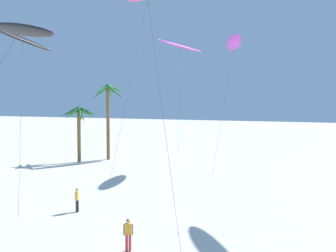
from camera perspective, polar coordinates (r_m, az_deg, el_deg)
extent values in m
cylinder|color=brown|center=(48.96, -12.84, -1.35)|extent=(0.44, 0.44, 6.60)
cone|color=#23662D|center=(48.22, -11.68, 2.07)|extent=(2.57, 0.83, 1.30)
cone|color=#23662D|center=(49.14, -11.68, 1.85)|extent=(1.90, 2.30, 1.67)
cone|color=#23662D|center=(49.63, -12.48, 1.54)|extent=(1.04, 2.23, 2.13)
cone|color=#23662D|center=(49.84, -13.49, 2.05)|extent=(2.49, 1.65, 1.36)
cone|color=#23662D|center=(48.89, -14.21, 1.91)|extent=(2.39, 1.81, 1.51)
cone|color=#23662D|center=(48.06, -13.81, 1.78)|extent=(0.97, 2.49, 1.68)
cone|color=#23662D|center=(47.81, -12.70, 1.64)|extent=(2.04, 2.06, 1.88)
cylinder|color=brown|center=(50.50, -8.73, 0.46)|extent=(0.42, 0.42, 9.44)
cone|color=#287533|center=(50.05, -7.69, 4.90)|extent=(2.46, 0.94, 2.09)
cone|color=#287533|center=(50.94, -7.49, 5.32)|extent=(1.99, 2.51, 1.41)
cone|color=#287533|center=(51.43, -8.42, 4.89)|extent=(1.15, 2.49, 2.04)
cone|color=#287533|center=(51.38, -9.60, 5.13)|extent=(2.65, 1.42, 1.64)
cone|color=#287533|center=(50.53, -9.91, 4.83)|extent=(2.36, 1.58, 2.14)
cone|color=#287533|center=(49.53, -9.69, 5.26)|extent=(0.93, 2.70, 1.54)
cone|color=#287533|center=(49.20, -8.43, 5.59)|extent=(2.31, 2.28, 1.05)
ellipsoid|color=purple|center=(45.17, 9.55, 11.89)|extent=(3.61, 6.41, 1.51)
ellipsoid|color=green|center=(45.17, 9.55, 11.93)|extent=(2.71, 6.20, 1.17)
cylinder|color=#4C4C51|center=(41.86, 8.11, 2.88)|extent=(0.56, 6.02, 13.92)
ellipsoid|color=black|center=(32.57, -20.44, 11.74)|extent=(2.15, 5.51, 1.89)
ellipsoid|color=green|center=(32.57, -20.44, 11.80)|extent=(1.53, 5.40, 1.54)
cylinder|color=#4C4C51|center=(29.39, -20.69, 0.63)|extent=(3.61, 4.54, 12.13)
ellipsoid|color=black|center=(24.01, -20.84, 13.02)|extent=(7.85, 4.43, 2.31)
ellipsoid|color=purple|center=(24.02, -20.84, 13.11)|extent=(7.74, 3.80, 1.87)
cylinder|color=#4C4C51|center=(35.73, -5.62, 5.94)|extent=(0.13, 7.84, 17.86)
ellipsoid|color=purple|center=(54.96, 1.82, 11.58)|extent=(4.57, 8.62, 1.65)
ellipsoid|color=orange|center=(54.96, 1.82, 11.62)|extent=(3.81, 8.42, 1.24)
cylinder|color=#4C4C51|center=(49.60, 1.67, 3.64)|extent=(3.35, 9.10, 14.98)
cylinder|color=#4C4C51|center=(20.66, -2.16, 12.43)|extent=(3.97, 2.08, 21.29)
cylinder|color=red|center=(20.43, -6.05, -16.56)|extent=(0.14, 0.14, 0.88)
cylinder|color=red|center=(20.42, -5.57, -16.56)|extent=(0.14, 0.14, 0.88)
cube|color=orange|center=(20.19, -5.83, -14.67)|extent=(0.36, 0.31, 0.54)
cylinder|color=tan|center=(20.22, -6.44, -14.77)|extent=(0.09, 0.09, 0.56)
cylinder|color=tan|center=(20.20, -5.21, -14.78)|extent=(0.09, 0.09, 0.56)
sphere|color=tan|center=(20.07, -5.83, -13.57)|extent=(0.21, 0.21, 0.21)
cylinder|color=black|center=(27.72, -13.02, -11.23)|extent=(0.14, 0.14, 0.83)
cylinder|color=black|center=(27.57, -13.16, -11.31)|extent=(0.14, 0.14, 0.83)
cube|color=yellow|center=(27.47, -13.11, -9.87)|extent=(0.26, 0.34, 0.56)
cylinder|color=tan|center=(27.67, -12.94, -9.85)|extent=(0.09, 0.09, 0.56)
cylinder|color=tan|center=(27.30, -13.29, -10.05)|extent=(0.09, 0.09, 0.56)
sphere|color=tan|center=(27.38, -13.13, -9.02)|extent=(0.21, 0.21, 0.21)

